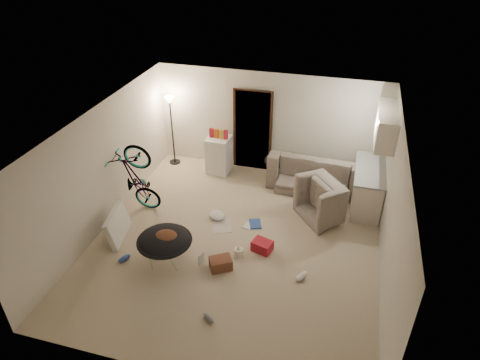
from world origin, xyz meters
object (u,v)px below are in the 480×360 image
(sofa, at_px, (315,175))
(mini_fridge, at_px, (219,155))
(floor_lamp, at_px, (171,116))
(drink_case_a, at_px, (221,264))
(kitchen_counter, at_px, (367,188))
(tv_box, at_px, (118,225))
(juicer, at_px, (239,252))
(bicycle, at_px, (139,193))
(saucer_chair, at_px, (165,245))
(armchair, at_px, (333,202))
(drink_case_b, at_px, (262,246))

(sofa, height_order, mini_fridge, mini_fridge)
(floor_lamp, height_order, drink_case_a, floor_lamp)
(mini_fridge, bearing_deg, kitchen_counter, -5.67)
(sofa, distance_m, tv_box, 4.59)
(mini_fridge, xyz_separation_m, juicer, (1.32, -2.94, -0.36))
(sofa, height_order, tv_box, sofa)
(tv_box, bearing_deg, kitchen_counter, 16.66)
(tv_box, bearing_deg, drink_case_a, -19.01)
(bicycle, distance_m, saucer_chair, 1.84)
(tv_box, bearing_deg, saucer_chair, -30.35)
(mini_fridge, bearing_deg, saucer_chair, -85.81)
(armchair, xyz_separation_m, mini_fridge, (-2.90, 1.14, 0.12))
(drink_case_a, bearing_deg, floor_lamp, 92.94)
(armchair, bearing_deg, mini_fridge, 29.92)
(juicer, bearing_deg, floor_lamp, 130.19)
(tv_box, distance_m, juicer, 2.48)
(drink_case_a, xyz_separation_m, drink_case_b, (0.62, 0.68, -0.00))
(saucer_chair, relative_size, drink_case_b, 2.71)
(floor_lamp, bearing_deg, kitchen_counter, -7.66)
(armchair, bearing_deg, drink_case_a, 101.86)
(kitchen_counter, height_order, drink_case_b, kitchen_counter)
(mini_fridge, bearing_deg, bicycle, -115.95)
(bicycle, relative_size, drink_case_b, 4.67)
(sofa, bearing_deg, armchair, 118.82)
(armchair, bearing_deg, saucer_chair, 90.54)
(armchair, height_order, saucer_chair, saucer_chair)
(armchair, relative_size, mini_fridge, 1.13)
(mini_fridge, distance_m, juicer, 3.24)
(tv_box, height_order, drink_case_a, tv_box)
(floor_lamp, bearing_deg, sofa, -3.14)
(floor_lamp, distance_m, armchair, 4.43)
(floor_lamp, relative_size, armchair, 1.74)
(saucer_chair, relative_size, tv_box, 1.11)
(tv_box, relative_size, drink_case_a, 2.32)
(sofa, relative_size, mini_fridge, 2.32)
(drink_case_a, height_order, juicer, juicer)
(floor_lamp, distance_m, bicycle, 2.33)
(drink_case_b, bearing_deg, bicycle, -174.90)
(saucer_chair, height_order, drink_case_a, saucer_chair)
(kitchen_counter, distance_m, armchair, 0.90)
(bicycle, height_order, juicer, bicycle)
(kitchen_counter, distance_m, drink_case_b, 2.84)
(tv_box, height_order, juicer, tv_box)
(saucer_chair, distance_m, drink_case_b, 1.85)
(floor_lamp, xyz_separation_m, sofa, (3.65, -0.20, -0.99))
(sofa, height_order, bicycle, bicycle)
(saucer_chair, relative_size, juicer, 4.11)
(tv_box, bearing_deg, floor_lamp, 80.93)
(bicycle, bearing_deg, armchair, -77.54)
(saucer_chair, bearing_deg, armchair, 39.24)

